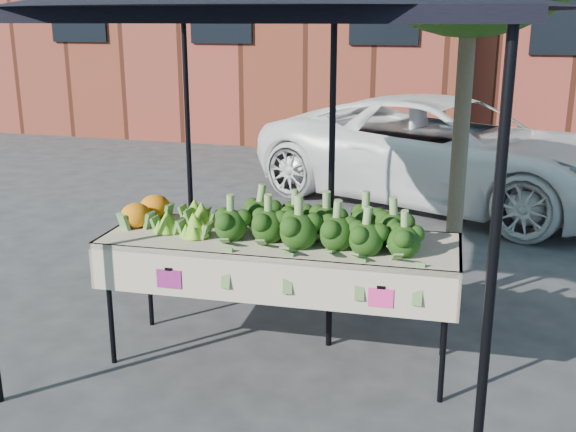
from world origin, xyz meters
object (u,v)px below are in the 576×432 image
Objects in this scene: table at (280,300)px; vehicle at (457,7)px; canopy at (286,158)px; street_tree at (465,73)px.

table is 0.49× the size of vehicle.
canopy is 1.67m from street_tree.
canopy is at bearing 100.18° from table.
vehicle reaches higher than street_tree.
canopy reaches higher than table.
street_tree is (1.14, 1.09, 0.55)m from canopy.
table is 0.64× the size of street_tree.
vehicle is at bearing 79.29° from canopy.
street_tree reaches higher than canopy.
canopy is at bearing -169.72° from vehicle.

